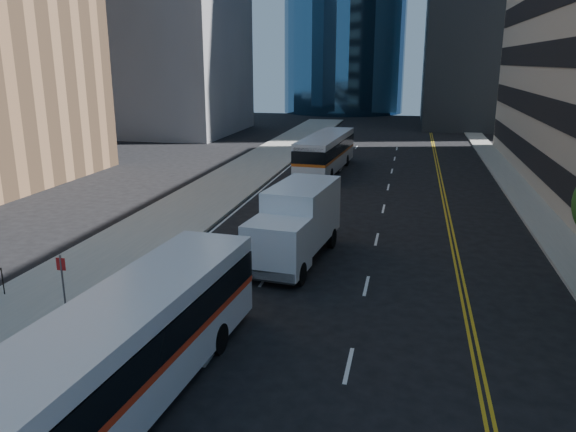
% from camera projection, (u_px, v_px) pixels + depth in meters
% --- Properties ---
extents(ground, '(160.00, 160.00, 0.00)m').
position_uv_depth(ground, '(320.00, 404.00, 14.17)').
color(ground, black).
rests_on(ground, ground).
extents(sidewalk_west, '(5.00, 90.00, 0.15)m').
position_uv_depth(sidewalk_west, '(231.00, 182.00, 39.86)').
color(sidewalk_west, gray).
rests_on(sidewalk_west, ground).
extents(sidewalk_east, '(2.00, 90.00, 0.15)m').
position_uv_depth(sidewalk_east, '(522.00, 196.00, 35.81)').
color(sidewalk_east, gray).
rests_on(sidewalk_east, ground).
extents(bus_front, '(3.20, 11.16, 2.84)m').
position_uv_depth(bus_front, '(129.00, 347.00, 13.83)').
color(bus_front, silver).
rests_on(bus_front, ground).
extents(bus_rear, '(3.16, 11.26, 2.87)m').
position_uv_depth(bus_rear, '(326.00, 152.00, 43.53)').
color(bus_rear, silver).
rests_on(bus_rear, ground).
extents(box_truck, '(3.03, 6.89, 3.19)m').
position_uv_depth(box_truck, '(296.00, 223.00, 23.93)').
color(box_truck, silver).
rests_on(box_truck, ground).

